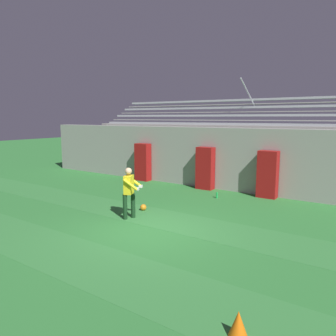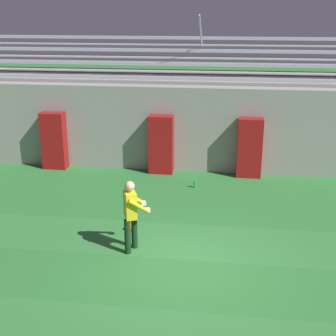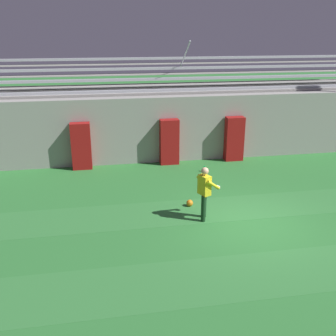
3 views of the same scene
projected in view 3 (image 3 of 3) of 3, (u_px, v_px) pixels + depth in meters
The scene contains 11 objects.
ground_plane at pixel (252, 225), 11.64m from camera, with size 80.00×80.00×0.00m, color #2D7533.
turf_stripe_mid at pixel (290, 271), 9.41m from camera, with size 28.00×1.80×0.01m, color #337A38.
turf_stripe_far at pixel (238, 207), 12.76m from camera, with size 28.00×1.80×0.01m, color #337A38.
back_wall at pixel (199, 127), 17.20m from camera, with size 24.00×0.60×2.80m, color #999691.
padding_pillar_gate_left at pixel (169, 142), 16.60m from camera, with size 0.79×0.44×1.93m, color maroon.
padding_pillar_gate_right at pixel (234, 139), 17.07m from camera, with size 0.79×0.44×1.93m, color maroon.
padding_pillar_far_left at pixel (81, 146), 16.00m from camera, with size 0.79×0.44×1.93m, color maroon.
bleacher_stand at pixel (189, 116), 19.02m from camera, with size 18.00×3.35×5.03m.
goalkeeper at pixel (205, 190), 11.67m from camera, with size 0.67×0.71×1.67m.
soccer_ball at pixel (190, 203), 12.82m from camera, with size 0.22×0.22×0.22m, color orange.
water_bottle at pixel (204, 169), 15.92m from camera, with size 0.07×0.07×0.24m, color green.
Camera 3 is at (-4.27, -9.81, 5.48)m, focal length 42.00 mm.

